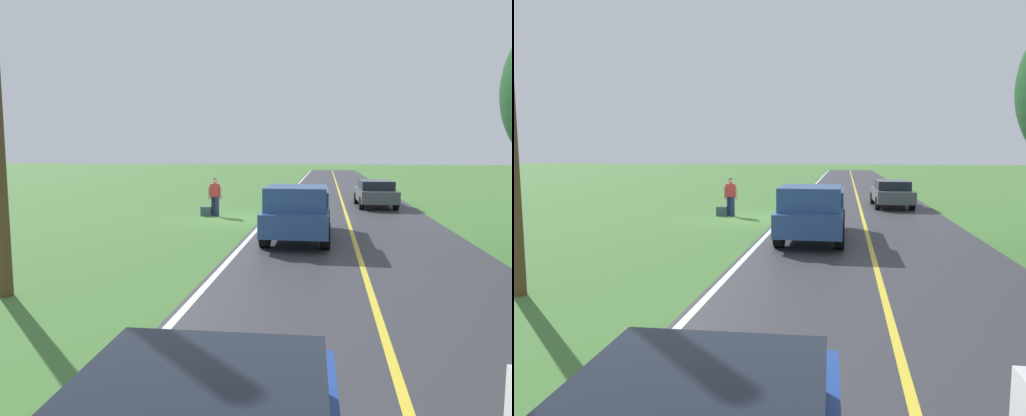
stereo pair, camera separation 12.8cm
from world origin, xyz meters
TOP-DOWN VIEW (x-y plane):
  - ground_plane at (0.00, 0.00)m, footprint 200.00×200.00m
  - road_surface at (-4.78, 0.00)m, footprint 7.29×120.00m
  - lane_edge_line at (-1.32, 0.00)m, footprint 0.16×117.60m
  - lane_centre_line at (-4.78, 0.00)m, footprint 0.14×117.60m
  - hitchhiker_walking at (1.12, -0.72)m, footprint 0.62×0.51m
  - suitcase_carried at (1.53, -0.61)m, footprint 0.47×0.23m
  - pickup_truck_passing at (-2.94, 4.61)m, footprint 2.10×5.40m
  - sedan_near_oncoming at (-6.42, -5.55)m, footprint 2.04×4.46m

SIDE VIEW (x-z plane):
  - ground_plane at x=0.00m, z-range 0.00..0.00m
  - road_surface at x=-4.78m, z-range 0.00..0.00m
  - lane_edge_line at x=-1.32m, z-range 0.00..0.01m
  - lane_centre_line at x=-4.78m, z-range 0.00..0.01m
  - suitcase_carried at x=1.53m, z-range 0.00..0.42m
  - sedan_near_oncoming at x=-6.42m, z-range 0.05..1.46m
  - pickup_truck_passing at x=-2.94m, z-range 0.06..1.88m
  - hitchhiker_walking at x=1.12m, z-range 0.11..1.85m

